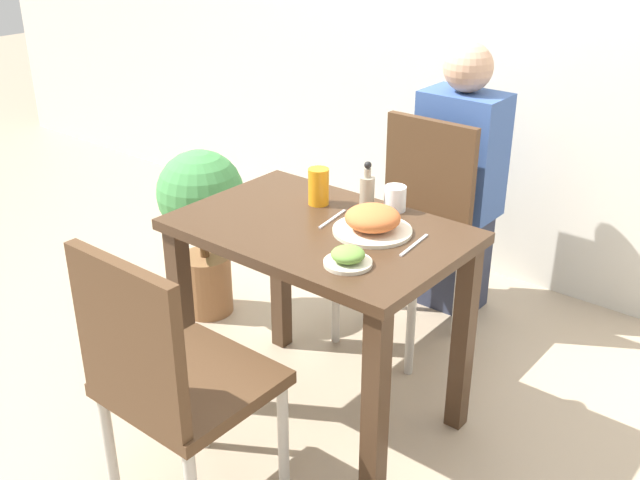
% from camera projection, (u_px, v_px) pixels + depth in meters
% --- Properties ---
extents(ground_plane, '(16.00, 16.00, 0.00)m').
position_uv_depth(ground_plane, '(320.00, 412.00, 2.70)').
color(ground_plane, tan).
extents(dining_table, '(0.92, 0.61, 0.74)m').
position_uv_depth(dining_table, '(320.00, 265.00, 2.44)').
color(dining_table, '#3D2819').
rests_on(dining_table, ground_plane).
extents(chair_near, '(0.42, 0.42, 0.90)m').
position_uv_depth(chair_near, '(169.00, 376.00, 2.04)').
color(chair_near, '#4C331E').
rests_on(chair_near, ground_plane).
extents(chair_far, '(0.42, 0.42, 0.90)m').
position_uv_depth(chair_far, '(412.00, 221.00, 2.99)').
color(chair_far, '#4C331E').
rests_on(chair_far, ground_plane).
extents(food_plate, '(0.25, 0.25, 0.09)m').
position_uv_depth(food_plate, '(373.00, 221.00, 2.32)').
color(food_plate, beige).
rests_on(food_plate, dining_table).
extents(side_plate, '(0.14, 0.14, 0.05)m').
position_uv_depth(side_plate, '(348.00, 258.00, 2.13)').
color(side_plate, beige).
rests_on(side_plate, dining_table).
extents(drink_cup, '(0.07, 0.07, 0.08)m').
position_uv_depth(drink_cup, '(395.00, 198.00, 2.48)').
color(drink_cup, white).
rests_on(drink_cup, dining_table).
extents(juice_glass, '(0.07, 0.07, 0.13)m').
position_uv_depth(juice_glass, '(319.00, 186.00, 2.52)').
color(juice_glass, orange).
rests_on(juice_glass, dining_table).
extents(sauce_bottle, '(0.05, 0.05, 0.17)m').
position_uv_depth(sauce_bottle, '(367.00, 191.00, 2.49)').
color(sauce_bottle, gray).
rests_on(sauce_bottle, dining_table).
extents(fork_utensil, '(0.03, 0.16, 0.00)m').
position_uv_depth(fork_utensil, '(333.00, 219.00, 2.43)').
color(fork_utensil, silver).
rests_on(fork_utensil, dining_table).
extents(spoon_utensil, '(0.03, 0.18, 0.00)m').
position_uv_depth(spoon_utensil, '(414.00, 245.00, 2.25)').
color(spoon_utensil, silver).
rests_on(spoon_utensil, dining_table).
extents(potted_plant_left, '(0.37, 0.37, 0.75)m').
position_uv_depth(potted_plant_left, '(202.00, 213.00, 3.15)').
color(potted_plant_left, brown).
rests_on(potted_plant_left, ground_plane).
extents(person_figure, '(0.34, 0.22, 1.17)m').
position_uv_depth(person_figure, '(459.00, 183.00, 3.17)').
color(person_figure, '#2D3347').
rests_on(person_figure, ground_plane).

